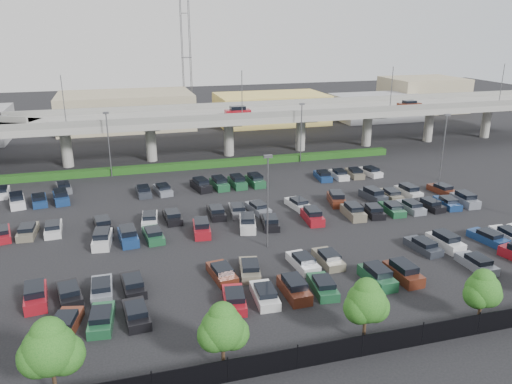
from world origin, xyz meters
TOP-DOWN VIEW (x-y plane):
  - ground at (0.00, 0.00)m, footprint 280.00×280.00m
  - overpass at (-0.21, 31.99)m, footprint 150.00×13.00m
  - hedge at (0.00, 25.00)m, footprint 66.00×1.60m
  - fence at (-0.05, -28.00)m, footprint 70.00×0.10m
  - tree_row at (0.70, -26.53)m, footprint 65.07×3.66m
  - parked_cars at (-0.52, -3.40)m, footprint 63.08×41.68m
  - light_poles at (-4.13, 2.00)m, footprint 66.90×48.38m
  - distant_buildings at (12.38, 61.81)m, footprint 138.00×24.00m
  - comm_tower at (4.00, 74.00)m, footprint 2.40×2.40m

SIDE VIEW (x-z plane):
  - ground at x=0.00m, z-range 0.00..0.00m
  - hedge at x=0.00m, z-range 0.00..1.10m
  - parked_cars at x=-0.52m, z-range -0.22..1.45m
  - fence at x=-0.05m, z-range -0.10..1.90m
  - tree_row at x=0.70m, z-range 0.55..6.49m
  - distant_buildings at x=12.38m, z-range -0.76..8.24m
  - light_poles at x=-4.13m, z-range 1.09..11.39m
  - overpass at x=-0.21m, z-range -0.93..14.87m
  - comm_tower at x=4.00m, z-range 0.61..30.61m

